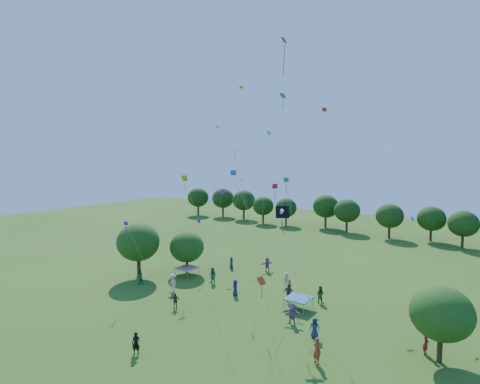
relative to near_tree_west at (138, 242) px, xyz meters
name	(u,v)px	position (x,y,z in m)	size (l,w,h in m)	color
ground	(116,379)	(15.03, -14.61, -4.23)	(160.00, 160.00, 0.00)	#39611D
near_tree_west	(138,242)	(0.00, 0.00, 0.00)	(5.00, 5.00, 6.49)	#422B19
near_tree_north	(187,247)	(3.46, 4.60, -1.01)	(4.21, 4.21, 5.12)	#422B19
near_tree_east	(442,313)	(31.84, -0.55, -0.73)	(4.18, 4.18, 5.39)	#422B19
treeline	(358,211)	(13.30, 40.81, -0.14)	(88.01, 8.77, 6.77)	#422B19
tent_red_stripe	(187,268)	(4.60, 3.37, -3.19)	(2.20, 2.20, 1.10)	red
tent_blue	(299,298)	(19.77, 2.18, -3.19)	(2.20, 2.20, 1.10)	#174D97
man_in_black	(136,343)	(13.69, -11.86, -3.40)	(0.62, 0.40, 1.65)	black
crowd_person_0	(231,263)	(7.04, 9.01, -3.49)	(0.73, 0.39, 1.48)	navy
crowd_person_1	(426,343)	(30.89, -0.02, -3.39)	(0.62, 0.40, 1.67)	maroon
crowd_person_2	(213,276)	(8.67, 3.19, -3.32)	(0.89, 0.48, 1.81)	#225136
crowd_person_3	(172,283)	(6.79, -1.26, -3.27)	(1.25, 0.56, 1.92)	beige
crowd_person_4	(175,301)	(10.17, -4.32, -3.48)	(0.88, 0.40, 1.50)	#403633
crowd_person_5	(267,264)	(11.45, 10.51, -3.32)	(1.69, 0.60, 1.81)	#90547D
crowd_person_6	(315,328)	(23.26, -2.18, -3.42)	(0.80, 0.43, 1.61)	navy
crowd_person_7	(317,351)	(24.90, -5.57, -3.30)	(0.69, 0.45, 1.86)	#9D311C
crowd_person_8	(320,294)	(20.83, 4.79, -3.39)	(0.83, 0.45, 1.69)	#235126
crowd_person_9	(286,280)	(16.21, 6.53, -3.34)	(1.16, 0.52, 1.78)	#BDB597
crowd_person_10	(289,293)	(18.17, 3.33, -3.34)	(1.04, 0.47, 1.78)	#474039
crowd_person_11	(292,313)	(20.66, -0.95, -3.34)	(1.67, 0.59, 1.78)	#895087
crowd_person_12	(235,288)	(12.87, 1.65, -3.41)	(0.81, 0.44, 1.64)	navy
crowd_person_13	(290,288)	(17.48, 4.87, -3.41)	(0.61, 0.39, 1.64)	#9C2D1C
crowd_person_14	(139,277)	(2.11, -1.72, -3.35)	(0.86, 0.47, 1.75)	#275D3C
pirate_kite	(282,213)	(19.35, -0.46, 5.15)	(1.67, 1.90, 8.66)	black
red_high_kite	(271,88)	(15.29, 4.49, 16.94)	(4.78, 6.75, 24.96)	red
small_kite_0	(306,149)	(14.92, 13.97, 10.92)	(7.24, 4.61, 18.94)	red
small_kite_1	(262,284)	(19.45, -3.85, -0.14)	(1.20, 2.16, 3.33)	#E23E0B
small_kite_2	(215,178)	(9.65, 2.42, 7.75)	(1.48, 3.36, 16.32)	#FFF816
small_kite_3	(287,195)	(14.77, 9.29, 5.70)	(2.80, 2.80, 10.56)	#1A9044
small_kite_4	(202,229)	(4.80, 5.91, 1.17)	(0.73, 2.45, 5.27)	#1318C1
small_kite_5	(130,235)	(3.91, -4.23, 2.08)	(2.34, 1.81, 6.36)	#8C1789
small_kite_6	(245,195)	(6.08, 13.55, 4.80)	(5.20, 3.68, 10.00)	white
small_kite_7	(395,235)	(26.88, 7.68, 2.70)	(6.70, 1.11, 7.49)	#0DC3AD
small_kite_8	(277,199)	(14.39, 7.66, 5.28)	(2.91, 0.54, 9.92)	red
small_kite_9	(188,189)	(4.51, 3.85, 6.18)	(0.48, 5.17, 10.79)	#DDAE0B
small_kite_10	(248,153)	(10.23, 7.98, 10.45)	(0.44, 4.49, 20.90)	gold
small_kite_11	(285,128)	(14.80, 8.51, 13.21)	(3.00, 1.99, 20.05)	#268317
small_kite_12	(245,204)	(16.82, -2.41, 5.98)	(3.58, 3.38, 11.80)	#115BB3
small_kite_13	(221,201)	(4.83, 9.70, 4.22)	(0.63, 2.70, 8.69)	#871999
small_kite_14	(241,184)	(9.79, 7.22, 6.80)	(0.26, 5.12, 13.64)	white
small_kite_15	(266,166)	(12.01, 9.18, 8.90)	(3.24, 3.11, 15.90)	#0EDBA7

